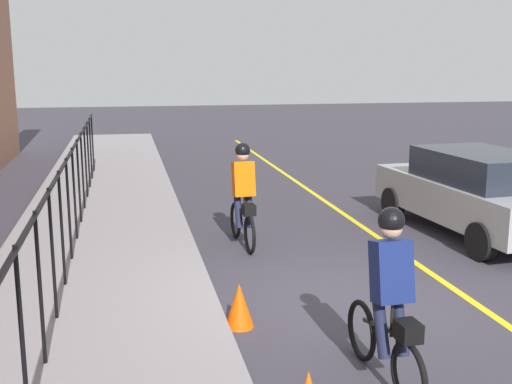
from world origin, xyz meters
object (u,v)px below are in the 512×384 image
Objects in this scene: cyclist_lead at (243,196)px; cyclist_follow at (389,299)px; patrol_sedan at (475,191)px; traffic_cone_far at (239,305)px.

cyclist_lead is 5.12m from cyclist_follow.
patrol_sedan is at bearing -94.14° from cyclist_lead.
traffic_cone_far is (-3.37, 0.69, -0.64)m from cyclist_lead.
cyclist_lead is at bearing 84.72° from patrol_sedan.
traffic_cone_far is at bearing 165.36° from cyclist_lead.
traffic_cone_far is at bearing 31.11° from cyclist_follow.
cyclist_lead is 1.00× the size of cyclist_follow.
patrol_sedan is 6.07m from traffic_cone_far.
cyclist_follow reaches higher than patrol_sedan.
cyclist_follow is 6.35m from patrol_sedan.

